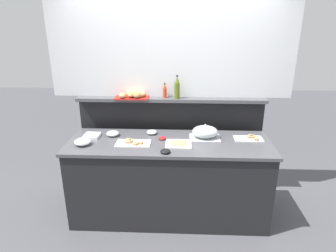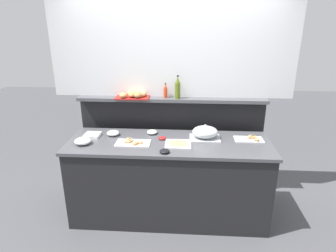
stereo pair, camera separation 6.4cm
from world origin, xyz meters
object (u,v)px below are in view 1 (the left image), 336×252
at_px(olive_oil_bottle, 177,88).
at_px(glass_bowl_small, 152,132).
at_px(serving_cloche, 205,132).
at_px(condiment_bowl_red, 165,151).
at_px(glass_bowl_large, 83,142).
at_px(hot_sauce_bottle, 165,91).
at_px(condiment_bowl_dark, 162,138).
at_px(sandwich_platter_rear, 133,143).
at_px(bread_basket, 135,95).
at_px(cold_cuts_platter, 178,143).
at_px(napkin_stack, 92,136).
at_px(sandwich_platter_side, 250,138).
at_px(glass_bowl_medium, 113,134).

bearing_deg(olive_oil_bottle, glass_bowl_small, -140.07).
height_order(serving_cloche, condiment_bowl_red, serving_cloche).
relative_size(glass_bowl_large, hot_sauce_bottle, 1.01).
bearing_deg(hot_sauce_bottle, condiment_bowl_dark, -90.87).
distance_m(sandwich_platter_rear, condiment_bowl_dark, 0.34).
height_order(glass_bowl_large, condiment_bowl_red, glass_bowl_large).
height_order(serving_cloche, hot_sauce_bottle, hot_sauce_bottle).
relative_size(sandwich_platter_rear, condiment_bowl_red, 3.63).
bearing_deg(bread_basket, cold_cuts_platter, -45.12).
bearing_deg(serving_cloche, napkin_stack, -178.95).
relative_size(sandwich_platter_side, cold_cuts_platter, 1.14).
bearing_deg(glass_bowl_medium, condiment_bowl_dark, -7.96).
relative_size(sandwich_platter_rear, cold_cuts_platter, 1.35).
distance_m(cold_cuts_platter, condiment_bowl_dark, 0.22).
distance_m(sandwich_platter_rear, serving_cloche, 0.80).
distance_m(glass_bowl_small, hot_sauce_bottle, 0.52).
bearing_deg(napkin_stack, sandwich_platter_side, 0.78).
bearing_deg(olive_oil_bottle, sandwich_platter_side, -22.75).
bearing_deg(sandwich_platter_side, sandwich_platter_rear, -171.75).
height_order(glass_bowl_medium, condiment_bowl_dark, glass_bowl_medium).
relative_size(glass_bowl_medium, napkin_stack, 0.85).
distance_m(glass_bowl_small, olive_oil_bottle, 0.60).
distance_m(condiment_bowl_dark, napkin_stack, 0.80).
bearing_deg(glass_bowl_small, olive_oil_bottle, 39.93).
xyz_separation_m(sandwich_platter_rear, glass_bowl_medium, (-0.27, 0.22, 0.02)).
bearing_deg(napkin_stack, hot_sauce_bottle, 26.58).
bearing_deg(condiment_bowl_red, sandwich_platter_side, 23.33).
height_order(sandwich_platter_side, glass_bowl_large, glass_bowl_large).
bearing_deg(serving_cloche, olive_oil_bottle, 132.92).
distance_m(cold_cuts_platter, serving_cloche, 0.35).
bearing_deg(bread_basket, sandwich_platter_rear, -85.26).
height_order(cold_cuts_platter, hot_sauce_bottle, hot_sauce_bottle).
relative_size(glass_bowl_small, bread_basket, 0.30).
bearing_deg(glass_bowl_small, hot_sauce_bottle, 63.34).
bearing_deg(glass_bowl_large, bread_basket, 50.64).
bearing_deg(glass_bowl_large, glass_bowl_medium, 45.35).
relative_size(serving_cloche, glass_bowl_medium, 2.35).
bearing_deg(condiment_bowl_red, glass_bowl_medium, 145.59).
bearing_deg(cold_cuts_platter, glass_bowl_small, 137.84).
relative_size(glass_bowl_small, condiment_bowl_red, 1.17).
bearing_deg(glass_bowl_small, sandwich_platter_rear, -121.06).
distance_m(serving_cloche, condiment_bowl_dark, 0.48).
height_order(serving_cloche, glass_bowl_large, serving_cloche).
relative_size(condiment_bowl_dark, napkin_stack, 0.50).
bearing_deg(glass_bowl_small, glass_bowl_medium, -170.54).
xyz_separation_m(sandwich_platter_rear, condiment_bowl_red, (0.36, -0.21, 0.01)).
height_order(sandwich_platter_rear, condiment_bowl_dark, sandwich_platter_rear).
height_order(sandwich_platter_side, olive_oil_bottle, olive_oil_bottle).
bearing_deg(serving_cloche, bread_basket, 156.53).
bearing_deg(napkin_stack, glass_bowl_medium, 13.87).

